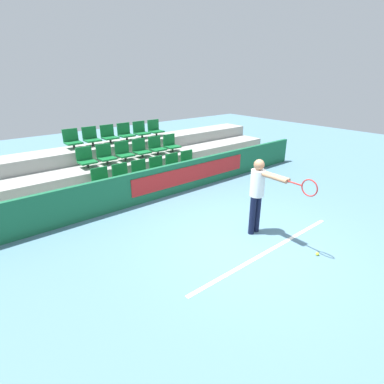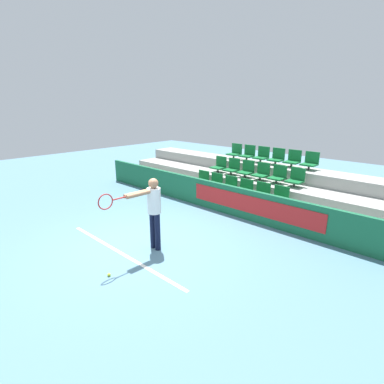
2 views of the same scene
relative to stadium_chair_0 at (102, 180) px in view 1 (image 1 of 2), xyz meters
name	(u,v)px [view 1 (image 1 of 2)]	position (x,y,z in m)	size (l,w,h in m)	color
ground_plane	(251,242)	(1.50, -3.93, -0.64)	(30.00, 30.00, 0.00)	slate
court_baseline	(268,251)	(1.50, -4.39, -0.63)	(4.17, 0.08, 0.01)	white
barrier_wall	(164,181)	(1.52, -0.70, -0.19)	(11.64, 0.14, 0.90)	#19603D
bleacher_tier_front	(153,185)	(1.50, -0.13, -0.44)	(11.24, 0.98, 0.38)	#9E9E99
bleacher_tier_middle	(136,171)	(1.50, 0.85, -0.25)	(11.24, 0.98, 0.77)	#9E9E99
bleacher_tier_back	(121,159)	(1.50, 1.83, -0.06)	(11.24, 0.98, 1.15)	#9E9E99
stadium_chair_0	(102,180)	(0.00, 0.00, 0.00)	(0.46, 0.44, 0.57)	#333333
stadium_chair_1	(122,176)	(0.60, 0.00, 0.00)	(0.46, 0.44, 0.57)	#333333
stadium_chair_2	(141,171)	(1.20, 0.00, 0.00)	(0.46, 0.44, 0.57)	#333333
stadium_chair_3	(158,168)	(1.80, 0.00, 0.00)	(0.46, 0.44, 0.57)	#333333
stadium_chair_4	(174,164)	(2.40, 0.00, 0.00)	(0.46, 0.44, 0.57)	#333333
stadium_chair_5	(189,161)	(3.00, 0.00, 0.00)	(0.46, 0.44, 0.57)	#333333
stadium_chair_6	(86,159)	(0.00, 0.98, 0.38)	(0.46, 0.44, 0.57)	#333333
stadium_chair_7	(106,155)	(0.60, 0.98, 0.38)	(0.46, 0.44, 0.57)	#333333
stadium_chair_8	(124,152)	(1.20, 0.98, 0.38)	(0.46, 0.44, 0.57)	#333333
stadium_chair_9	(141,149)	(1.80, 0.98, 0.38)	(0.46, 0.44, 0.57)	#333333
stadium_chair_10	(156,147)	(2.40, 0.98, 0.38)	(0.46, 0.44, 0.57)	#333333
stadium_chair_11	(171,144)	(3.00, 0.98, 0.38)	(0.46, 0.44, 0.57)	#333333
stadium_chair_12	(72,140)	(0.00, 1.96, 0.77)	(0.46, 0.44, 0.57)	#333333
stadium_chair_13	(91,137)	(0.60, 1.96, 0.77)	(0.46, 0.44, 0.57)	#333333
stadium_chair_14	(109,135)	(1.20, 1.96, 0.77)	(0.46, 0.44, 0.57)	#333333
stadium_chair_15	(125,133)	(1.80, 1.96, 0.77)	(0.46, 0.44, 0.57)	#333333
stadium_chair_16	(141,131)	(2.40, 1.96, 0.77)	(0.46, 0.44, 0.57)	#333333
stadium_chair_17	(155,129)	(3.00, 1.96, 0.77)	(0.46, 0.44, 0.57)	#333333
tennis_player	(259,190)	(1.86, -3.77, 0.40)	(0.31, 1.48, 1.68)	black
tennis_ball	(317,254)	(2.11, -5.09, -0.60)	(0.07, 0.07, 0.07)	#CCDB33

